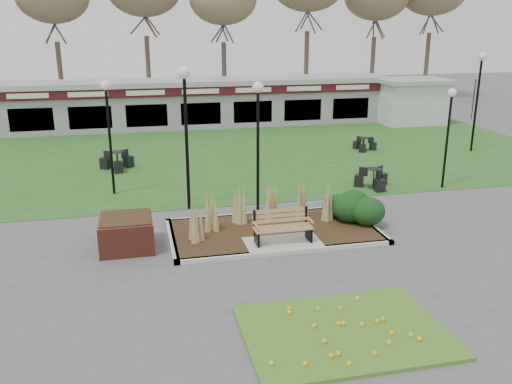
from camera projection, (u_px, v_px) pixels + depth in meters
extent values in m
plane|color=#515154|center=(284.00, 248.00, 15.58)|extent=(100.00, 100.00, 0.00)
cube|color=#23591C|center=(218.00, 154.00, 26.74)|extent=(34.00, 16.00, 0.02)
cube|color=#2E6A1E|center=(344.00, 331.00, 11.29)|extent=(4.20, 3.00, 0.08)
cube|color=#312213|center=(274.00, 231.00, 16.68)|extent=(6.22, 3.22, 0.12)
cube|color=#B7B7B2|center=(288.00, 252.00, 15.18)|extent=(6.40, 0.18, 0.12)
cube|color=#B7B7B2|center=(262.00, 214.00, 18.18)|extent=(6.40, 0.18, 0.12)
cube|color=#B7B7B2|center=(172.00, 240.00, 16.02)|extent=(0.18, 3.40, 0.12)
cube|color=#B7B7B2|center=(368.00, 223.00, 17.34)|extent=(0.18, 3.40, 0.12)
cube|color=#B7B7B2|center=(283.00, 244.00, 15.70)|extent=(2.20, 1.20, 0.13)
cone|color=#A39851|center=(210.00, 212.00, 16.46)|extent=(0.36, 0.36, 1.15)
cone|color=#A39851|center=(240.00, 206.00, 17.04)|extent=(0.36, 0.36, 1.15)
cone|color=#A39851|center=(272.00, 201.00, 17.46)|extent=(0.36, 0.36, 1.15)
cone|color=#A39851|center=(301.00, 201.00, 17.47)|extent=(0.36, 0.36, 1.15)
cone|color=#A39851|center=(328.00, 203.00, 17.27)|extent=(0.36, 0.36, 1.15)
cone|color=#A39851|center=(197.00, 222.00, 15.61)|extent=(0.36, 0.36, 1.15)
ellipsoid|color=black|center=(351.00, 207.00, 17.26)|extent=(1.21, 1.10, 0.99)
ellipsoid|color=black|center=(368.00, 211.00, 16.99)|extent=(1.10, 1.00, 0.90)
ellipsoid|color=black|center=(354.00, 203.00, 17.81)|extent=(1.06, 0.96, 0.86)
ellipsoid|color=black|center=(336.00, 206.00, 17.69)|extent=(0.92, 0.84, 0.76)
cube|color=#B0784F|center=(283.00, 228.00, 15.55)|extent=(1.70, 0.57, 0.04)
cube|color=#B0784F|center=(280.00, 215.00, 15.76)|extent=(1.70, 0.13, 0.44)
cube|color=black|center=(257.00, 237.00, 15.45)|extent=(0.06, 0.55, 0.42)
cube|color=black|center=(309.00, 233.00, 15.78)|extent=(0.06, 0.55, 0.42)
cube|color=black|center=(254.00, 218.00, 15.59)|extent=(0.06, 0.06, 0.50)
cube|color=black|center=(306.00, 214.00, 15.92)|extent=(0.06, 0.06, 0.50)
cube|color=#B0784F|center=(255.00, 225.00, 15.31)|extent=(0.05, 0.50, 0.04)
cube|color=#B0784F|center=(311.00, 220.00, 15.65)|extent=(0.05, 0.50, 0.04)
cube|color=brown|center=(127.00, 234.00, 15.44)|extent=(1.50, 1.50, 0.90)
cube|color=#312213|center=(125.00, 218.00, 15.30)|extent=(1.40, 1.40, 0.06)
cube|color=gray|center=(198.00, 105.00, 33.81)|extent=(24.00, 3.00, 2.60)
cube|color=#450E16|center=(200.00, 91.00, 32.05)|extent=(24.00, 0.18, 0.55)
cube|color=#B3B3B7|center=(197.00, 82.00, 33.37)|extent=(24.60, 3.40, 0.30)
cube|color=silver|center=(201.00, 91.00, 31.95)|extent=(22.00, 0.02, 0.28)
cube|color=black|center=(201.00, 114.00, 32.55)|extent=(22.00, 0.10, 1.30)
cube|color=silver|center=(411.00, 103.00, 34.82)|extent=(4.00, 3.00, 2.60)
cube|color=#B3B3B7|center=(413.00, 81.00, 34.40)|extent=(4.40, 3.40, 0.25)
cylinder|color=#47382B|center=(59.00, 76.00, 38.95)|extent=(0.36, 0.36, 5.17)
cylinder|color=#47382B|center=(144.00, 74.00, 40.23)|extent=(0.36, 0.36, 5.17)
cylinder|color=#47382B|center=(223.00, 72.00, 41.51)|extent=(0.36, 0.36, 5.17)
cylinder|color=#47382B|center=(298.00, 71.00, 42.78)|extent=(0.36, 0.36, 5.17)
cylinder|color=#47382B|center=(369.00, 70.00, 44.06)|extent=(0.36, 0.36, 5.17)
cylinder|color=#47382B|center=(435.00, 68.00, 45.33)|extent=(0.36, 0.36, 5.17)
cylinder|color=black|center=(187.00, 146.00, 18.20)|extent=(0.11, 0.11, 4.48)
sphere|color=white|center=(184.00, 73.00, 17.48)|extent=(0.40, 0.40, 0.40)
cylinder|color=black|center=(258.00, 153.00, 18.20)|extent=(0.10, 0.10, 4.04)
sphere|color=white|center=(258.00, 87.00, 17.55)|extent=(0.36, 0.36, 0.36)
cylinder|color=black|center=(110.00, 143.00, 19.93)|extent=(0.10, 0.10, 3.91)
sphere|color=white|center=(106.00, 85.00, 19.30)|extent=(0.35, 0.35, 0.35)
cylinder|color=black|center=(447.00, 143.00, 20.75)|extent=(0.09, 0.09, 3.57)
sphere|color=white|center=(452.00, 93.00, 20.18)|extent=(0.32, 0.32, 0.32)
cylinder|color=black|center=(476.00, 107.00, 26.77)|extent=(0.11, 0.11, 4.48)
sphere|color=white|center=(482.00, 57.00, 26.05)|extent=(0.40, 0.40, 0.40)
cylinder|color=black|center=(118.00, 169.00, 23.90)|extent=(0.47, 0.47, 0.03)
cylinder|color=black|center=(117.00, 161.00, 23.79)|extent=(0.05, 0.05, 0.77)
cylinder|color=black|center=(116.00, 152.00, 23.67)|extent=(0.64, 0.64, 0.03)
cube|color=black|center=(128.00, 162.00, 24.25)|extent=(0.50, 0.50, 0.49)
cube|color=black|center=(105.00, 163.00, 23.95)|extent=(0.48, 0.48, 0.49)
cube|color=black|center=(118.00, 167.00, 23.30)|extent=(0.39, 0.39, 0.49)
cylinder|color=black|center=(373.00, 187.00, 21.29)|extent=(0.45, 0.45, 0.03)
cylinder|color=black|center=(373.00, 178.00, 21.18)|extent=(0.05, 0.05, 0.73)
cylinder|color=black|center=(374.00, 169.00, 21.07)|extent=(0.61, 0.61, 0.03)
cube|color=black|center=(381.00, 179.00, 21.60)|extent=(0.47, 0.47, 0.47)
cube|color=black|center=(359.00, 180.00, 21.38)|extent=(0.47, 0.47, 0.47)
cube|color=black|center=(380.00, 185.00, 20.71)|extent=(0.35, 0.35, 0.47)
cylinder|color=black|center=(364.00, 150.00, 27.51)|extent=(0.38, 0.38, 0.03)
cylinder|color=black|center=(364.00, 144.00, 27.42)|extent=(0.04, 0.04, 0.62)
cylinder|color=black|center=(364.00, 138.00, 27.32)|extent=(0.52, 0.52, 0.02)
cube|color=black|center=(373.00, 146.00, 27.52)|extent=(0.31, 0.31, 0.40)
cube|color=black|center=(357.00, 145.00, 27.81)|extent=(0.39, 0.39, 0.40)
cube|color=black|center=(362.00, 148.00, 27.03)|extent=(0.41, 0.41, 0.40)
cylinder|color=black|center=(471.00, 118.00, 30.45)|extent=(0.06, 0.06, 2.20)
imported|color=#2F55A4|center=(472.00, 113.00, 30.37)|extent=(1.96, 1.98, 1.57)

